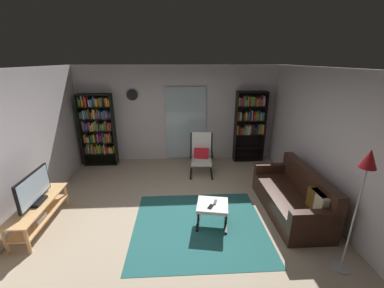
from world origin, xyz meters
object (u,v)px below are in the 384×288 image
tv_stand (39,211)px  tv_remote (215,202)px  television (34,189)px  leather_sofa (293,198)px  ottoman (212,207)px  cell_phone (211,207)px  bookshelf_near_sofa (250,121)px  floor_lamp_by_sofa (365,176)px  bookshelf_near_tv (98,127)px  lounge_armchair (201,153)px  wall_clock (132,95)px

tv_stand → tv_remote: (2.99, -0.06, 0.11)m
television → leather_sofa: television is taller
ottoman → cell_phone: size_ratio=4.27×
tv_stand → leather_sofa: bearing=2.1°
bookshelf_near_sofa → floor_lamp_by_sofa: size_ratio=1.10×
leather_sofa → bookshelf_near_tv: bearing=149.5°
leather_sofa → ottoman: size_ratio=3.12×
lounge_armchair → bookshelf_near_sofa: bearing=28.9°
tv_remote → television: bearing=-162.8°
floor_lamp_by_sofa → tv_stand: bearing=166.0°
tv_stand → ottoman: bearing=-1.9°
wall_clock → tv_remote: bearing=-58.2°
ottoman → wall_clock: 3.76m
tv_stand → leather_sofa: size_ratio=0.74×
bookshelf_near_sofa → bookshelf_near_tv: bearing=-179.2°
tv_stand → ottoman: (2.94, -0.10, 0.03)m
leather_sofa → cell_phone: size_ratio=13.29×
floor_lamp_by_sofa → tv_remote: bearing=145.8°
bookshelf_near_tv → tv_remote: size_ratio=13.29×
bookshelf_near_tv → bookshelf_near_sofa: bookshelf_near_sofa is taller
tv_remote → wall_clock: size_ratio=0.50×
cell_phone → tv_stand: bearing=-152.9°
tv_stand → cell_phone: (2.90, -0.18, 0.11)m
bookshelf_near_tv → lounge_armchair: bearing=-14.7°
cell_phone → wall_clock: bearing=150.2°
television → tv_remote: bearing=-1.6°
bookshelf_near_sofa → wall_clock: 3.23m
ottoman → tv_remote: tv_remote is taller
tv_stand → ottoman: tv_stand is taller
tv_stand → wall_clock: size_ratio=4.78×
ottoman → tv_stand: bearing=178.1°
wall_clock → bookshelf_near_tv: bearing=-168.4°
television → ottoman: (2.94, -0.12, -0.37)m
cell_phone → bookshelf_near_sofa: bearing=94.6°
bookshelf_near_sofa → tv_remote: size_ratio=13.49×
ottoman → floor_lamp_by_sofa: 2.23m
bookshelf_near_tv → cell_phone: (2.65, -2.85, -0.62)m
tv_stand → floor_lamp_by_sofa: bearing=-14.0°
lounge_armchair → bookshelf_near_tv: bearing=165.3°
tv_remote → bookshelf_near_tv: bearing=153.9°
bookshelf_near_tv → wall_clock: 1.25m
ottoman → floor_lamp_by_sofa: bearing=-32.4°
bookshelf_near_sofa → lounge_armchair: (-1.39, -0.76, -0.59)m
leather_sofa → tv_remote: leather_sofa is taller
ottoman → lounge_armchair: bearing=90.1°
television → ottoman: bearing=-2.3°
lounge_armchair → floor_lamp_by_sofa: size_ratio=0.58×
tv_stand → cell_phone: size_ratio=9.90×
television → bookshelf_near_tv: bookshelf_near_tv is taller
television → leather_sofa: size_ratio=0.48×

